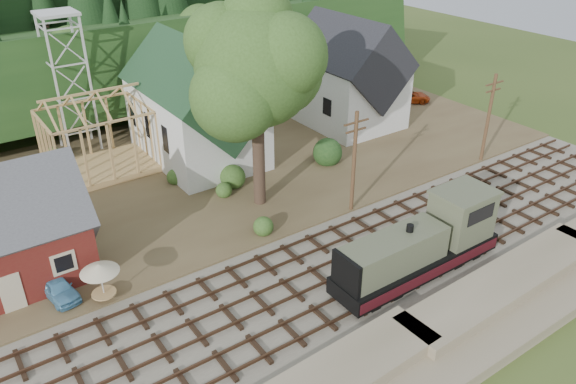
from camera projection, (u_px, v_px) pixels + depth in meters
ground at (320, 281)px, 34.71m from camera, size 140.00×140.00×0.00m
embankment at (422, 365)px, 28.61m from camera, size 64.00×5.00×1.60m
railroad_bed at (320, 280)px, 34.67m from camera, size 64.00×11.00×0.16m
village_flat at (189, 172)px, 47.56m from camera, size 64.00×26.00×0.30m
hillside at (97, 97)px, 64.87m from camera, size 70.00×28.96×12.74m
ridge at (58, 65)px, 76.36m from camera, size 80.00×20.00×12.00m
church at (197, 105)px, 47.36m from camera, size 8.40×15.17×13.00m
farmhouse at (347, 78)px, 55.07m from camera, size 8.40×10.80×10.60m
timber_frame at (98, 139)px, 45.92m from camera, size 8.20×6.20×6.99m
lattice_tower at (61, 41)px, 46.97m from camera, size 3.20×3.20×12.12m
big_tree at (258, 74)px, 38.13m from camera, size 10.90×8.40×14.70m
telegraph_pole_near at (354, 161)px, 39.92m from camera, size 2.20×0.28×8.00m
telegraph_pole_far at (488, 117)px, 47.47m from camera, size 2.20×0.28×8.00m
locomotive at (424, 245)px, 34.40m from camera, size 11.76×2.94×4.71m
car_blue at (58, 288)px, 32.65m from camera, size 2.06×3.79×1.22m
car_red at (409, 96)px, 62.10m from camera, size 4.98×4.30×1.27m
patio_set at (99, 270)px, 31.69m from camera, size 2.22×2.22×2.47m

